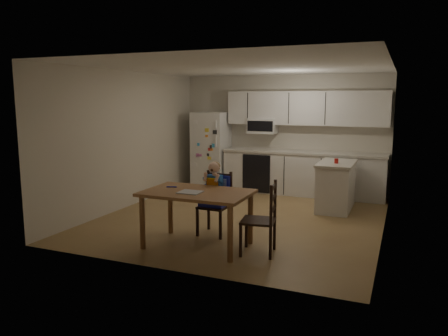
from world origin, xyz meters
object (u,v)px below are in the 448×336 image
refrigerator (211,150)px  kitchen_island (336,185)px  chair_side (266,214)px  chair_booster (216,190)px  red_cup (336,161)px  dining_table (197,199)px

refrigerator → kitchen_island: refrigerator is taller
refrigerator → chair_side: (2.43, -3.69, -0.31)m
kitchen_island → chair_booster: bearing=-123.1°
kitchen_island → refrigerator: bearing=162.0°
kitchen_island → chair_booster: (-1.43, -2.19, 0.22)m
red_cup → dining_table: size_ratio=0.06×
refrigerator → kitchen_island: (2.92, -0.95, -0.41)m
red_cup → chair_side: 2.65m
refrigerator → red_cup: (2.93, -1.11, 0.06)m
refrigerator → red_cup: size_ratio=19.94×
kitchen_island → chair_booster: size_ratio=1.08×
red_cup → kitchen_island: bearing=93.5°
chair_side → dining_table: bearing=-94.8°
refrigerator → chair_booster: size_ratio=1.56×
chair_booster → chair_side: 1.10m
chair_booster → chair_side: bearing=-28.4°
refrigerator → chair_side: 4.43m
kitchen_island → dining_table: 3.16m
dining_table → chair_side: size_ratio=1.50×
dining_table → chair_booster: bearing=89.9°
refrigerator → chair_booster: (1.49, -3.14, -0.19)m
red_cup → chair_booster: bearing=-125.4°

